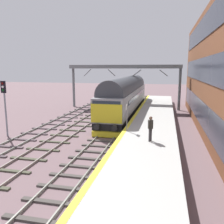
# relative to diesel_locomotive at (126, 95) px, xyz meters

# --- Properties ---
(ground_plane) EXTENTS (140.00, 140.00, 0.00)m
(ground_plane) POSITION_rel_diesel_locomotive_xyz_m (-0.00, -8.53, -2.49)
(ground_plane) COLOR #6A5458
(ground_plane) RESTS_ON ground
(track_main) EXTENTS (2.50, 60.00, 0.15)m
(track_main) POSITION_rel_diesel_locomotive_xyz_m (-0.00, -8.53, -2.44)
(track_main) COLOR gray
(track_main) RESTS_ON ground
(track_adjacent_west) EXTENTS (2.50, 60.00, 0.15)m
(track_adjacent_west) POSITION_rel_diesel_locomotive_xyz_m (-3.59, -8.53, -2.43)
(track_adjacent_west) COLOR slate
(track_adjacent_west) RESTS_ON ground
(track_adjacent_far_west) EXTENTS (2.50, 60.00, 0.15)m
(track_adjacent_far_west) POSITION_rel_diesel_locomotive_xyz_m (-6.43, -8.53, -2.43)
(track_adjacent_far_west) COLOR gray
(track_adjacent_far_west) RESTS_ON ground
(station_platform) EXTENTS (4.00, 44.00, 1.01)m
(station_platform) POSITION_rel_diesel_locomotive_xyz_m (3.60, -8.53, -1.99)
(station_platform) COLOR #AFAFAA
(station_platform) RESTS_ON ground
(diesel_locomotive) EXTENTS (2.74, 20.18, 4.68)m
(diesel_locomotive) POSITION_rel_diesel_locomotive_xyz_m (0.00, 0.00, 0.00)
(diesel_locomotive) COLOR black
(diesel_locomotive) RESTS_ON ground
(signal_post_far) EXTENTS (0.44, 0.22, 4.68)m
(signal_post_far) POSITION_rel_diesel_locomotive_xyz_m (-8.36, -11.34, 0.51)
(signal_post_far) COLOR gray
(signal_post_far) RESTS_ON ground
(platform_number_sign) EXTENTS (0.10, 0.44, 1.99)m
(platform_number_sign) POSITION_rel_diesel_locomotive_xyz_m (1.91, -11.16, -0.16)
(platform_number_sign) COLOR slate
(platform_number_sign) RESTS_ON station_platform
(waiting_passenger) EXTENTS (0.44, 0.48, 1.64)m
(waiting_passenger) POSITION_rel_diesel_locomotive_xyz_m (3.83, -13.38, -0.50)
(waiting_passenger) COLOR #363235
(waiting_passenger) RESTS_ON station_platform
(overhead_footbridge) EXTENTS (15.73, 2.00, 6.18)m
(overhead_footbridge) POSITION_rel_diesel_locomotive_xyz_m (-1.16, 5.09, 3.17)
(overhead_footbridge) COLOR slate
(overhead_footbridge) RESTS_ON ground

